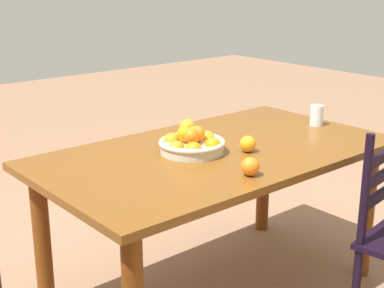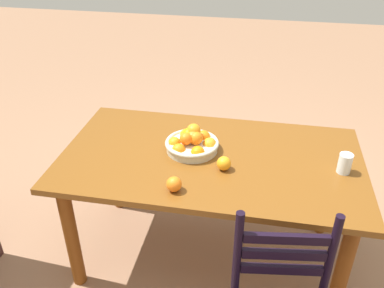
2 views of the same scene
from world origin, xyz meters
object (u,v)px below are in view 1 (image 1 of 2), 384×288
object	(u,v)px
orange_loose_0	(250,167)
drinking_glass	(317,115)
orange_loose_1	(248,144)
dining_table	(216,172)
fruit_bowl	(192,142)

from	to	relation	value
orange_loose_0	drinking_glass	xyz separation A→B (m)	(-0.83, -0.32, 0.02)
drinking_glass	orange_loose_0	bearing A→B (deg)	20.86
orange_loose_0	orange_loose_1	world-z (taller)	orange_loose_0
orange_loose_0	drinking_glass	size ratio (longest dim) A/B	0.71
orange_loose_1	dining_table	bearing A→B (deg)	-53.67
orange_loose_0	drinking_glass	distance (m)	0.89
dining_table	orange_loose_1	xyz separation A→B (m)	(-0.08, 0.11, 0.15)
orange_loose_0	orange_loose_1	size ratio (longest dim) A/B	1.02
dining_table	drinking_glass	distance (m)	0.72
orange_loose_0	dining_table	bearing A→B (deg)	-111.06
fruit_bowl	orange_loose_1	bearing A→B (deg)	141.17
fruit_bowl	orange_loose_1	xyz separation A→B (m)	(-0.20, 0.16, -0.01)
fruit_bowl	orange_loose_0	xyz separation A→B (m)	(0.02, 0.38, -0.01)
orange_loose_1	drinking_glass	distance (m)	0.62
dining_table	fruit_bowl	distance (m)	0.20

